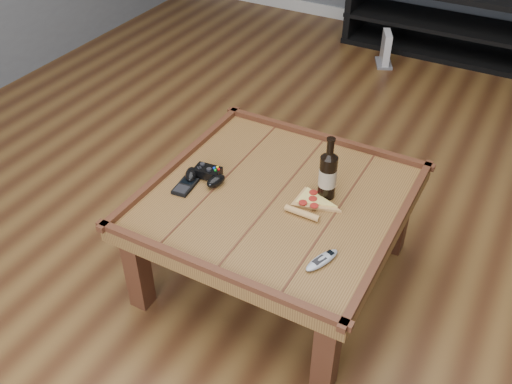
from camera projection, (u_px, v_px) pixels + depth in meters
The scene contains 10 objects.
ground at pixel (274, 274), 2.59m from camera, with size 6.00×6.00×0.00m, color #412412.
baseboard at pixel (443, 33), 4.62m from camera, with size 5.00×0.02×0.10m, color silver.
coffee_table at pixel (276, 207), 2.35m from camera, with size 1.03×1.03×0.48m.
media_console at pixel (440, 20), 4.34m from camera, with size 1.40×0.45×0.50m.
beer_bottle at pixel (328, 174), 2.25m from camera, with size 0.07×0.07×0.28m.
game_controller at pixel (205, 175), 2.39m from camera, with size 0.19×0.14×0.05m.
pizza_slice at pixel (311, 202), 2.27m from camera, with size 0.16×0.26×0.03m.
smartphone at pixel (185, 186), 2.36m from camera, with size 0.08×0.13×0.02m.
remote_control at pixel (322, 260), 2.01m from camera, with size 0.10×0.16×0.02m.
game_console at pixel (386, 50), 4.22m from camera, with size 0.18×0.23×0.25m.
Camera 1 is at (0.79, -1.63, 1.89)m, focal length 40.00 mm.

